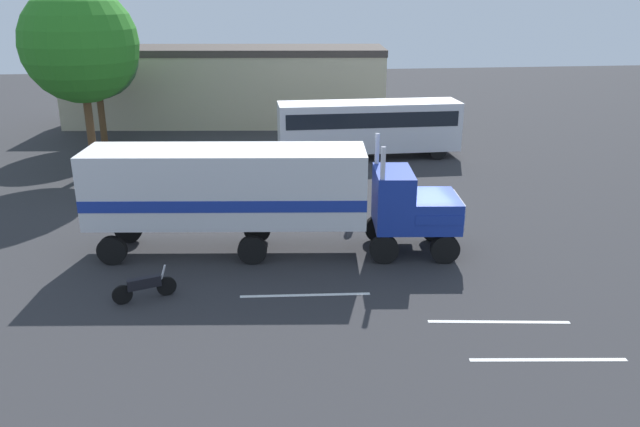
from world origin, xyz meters
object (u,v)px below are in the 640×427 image
(parked_car, at_px, (153,178))
(tree_center, at_px, (95,56))
(parked_bus, at_px, (369,124))
(motorcycle, at_px, (145,286))
(tree_left, at_px, (80,45))
(person_bystander, at_px, (353,205))
(semi_truck, at_px, (256,191))

(parked_car, height_order, tree_center, tree_center)
(parked_bus, relative_size, motorcycle, 5.44)
(parked_bus, relative_size, tree_left, 1.09)
(tree_center, bearing_deg, parked_bus, -19.43)
(person_bystander, relative_size, tree_center, 0.19)
(parked_bus, relative_size, tree_center, 1.29)
(parked_bus, bearing_deg, semi_truck, -116.80)
(parked_car, xyz_separation_m, tree_center, (-4.80, 11.95, 4.92))
(motorcycle, bearing_deg, parked_bus, 58.26)
(person_bystander, bearing_deg, parked_bus, 75.66)
(semi_truck, xyz_separation_m, parked_car, (-5.07, 8.22, -1.72))
(person_bystander, height_order, parked_car, person_bystander)
(semi_truck, distance_m, person_bystander, 5.20)
(parked_bus, bearing_deg, parked_car, -154.08)
(motorcycle, bearing_deg, person_bystander, 37.66)
(parked_car, distance_m, motorcycle, 11.88)
(parked_bus, distance_m, motorcycle, 20.94)
(motorcycle, xyz_separation_m, tree_left, (-5.05, 16.22, 6.54))
(tree_left, bearing_deg, semi_truck, -54.89)
(tree_left, relative_size, tree_center, 1.19)
(parked_bus, bearing_deg, tree_left, -174.55)
(motorcycle, bearing_deg, tree_center, 104.26)
(parked_bus, bearing_deg, tree_center, 160.57)
(semi_truck, bearing_deg, person_bystander, 31.82)
(tree_left, bearing_deg, person_bystander, -37.47)
(person_bystander, bearing_deg, semi_truck, -148.18)
(semi_truck, height_order, motorcycle, semi_truck)
(tree_left, bearing_deg, tree_center, 97.50)
(tree_center, bearing_deg, semi_truck, -63.92)
(person_bystander, relative_size, tree_left, 0.16)
(person_bystander, bearing_deg, tree_left, 142.53)
(semi_truck, height_order, tree_left, tree_left)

